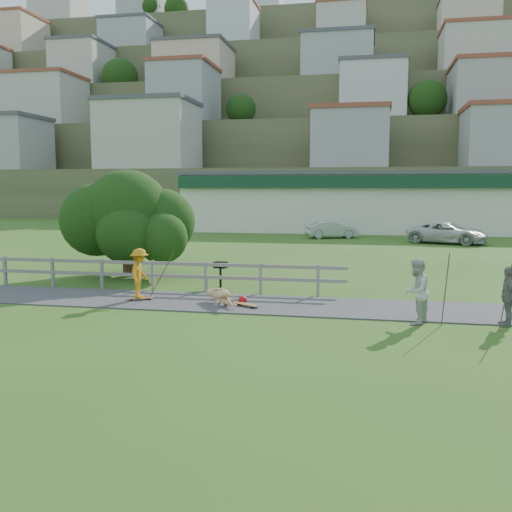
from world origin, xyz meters
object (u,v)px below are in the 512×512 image
object	(u,v)px
spectator_a	(416,291)
car_silver	(332,230)
spectator_b	(508,296)
bbq	(220,275)
car_white	(448,233)
skater_fallen	(222,297)
skater_rider	(140,276)
tree	(128,238)

from	to	relation	value
spectator_a	car_silver	bearing A→B (deg)	-148.51
spectator_b	bbq	xyz separation A→B (m)	(-9.12, 4.29, -0.33)
car_silver	car_white	xyz separation A→B (m)	(7.89, -2.78, 0.08)
car_silver	bbq	distance (m)	22.36
car_white	bbq	xyz separation A→B (m)	(-10.59, -19.42, -0.23)
skater_fallen	car_white	bearing A→B (deg)	25.53
car_silver	car_white	distance (m)	8.36
spectator_a	spectator_b	world-z (taller)	spectator_a
skater_fallen	spectator_b	distance (m)	8.30
spectator_a	spectator_b	distance (m)	2.43
spectator_a	spectator_b	xyz separation A→B (m)	(2.41, 0.27, -0.09)
skater_rider	skater_fallen	xyz separation A→B (m)	(2.84, -0.23, -0.53)
skater_rider	skater_fallen	size ratio (longest dim) A/B	1.01
spectator_b	spectator_a	bearing A→B (deg)	-86.23
car_white	bbq	world-z (taller)	car_white
skater_rider	tree	world-z (taller)	tree
car_silver	tree	bearing A→B (deg)	141.06
skater_rider	tree	distance (m)	5.59
spectator_a	car_silver	size ratio (longest dim) A/B	0.47
skater_rider	car_white	bearing A→B (deg)	-34.80
skater_fallen	bbq	bearing A→B (deg)	64.12
tree	spectator_b	bearing A→B (deg)	-24.37
spectator_a	tree	size ratio (longest dim) A/B	0.31
car_white	bbq	bearing A→B (deg)	172.84
spectator_b	tree	world-z (taller)	tree
skater_rider	spectator_a	size ratio (longest dim) A/B	0.91
skater_rider	tree	bearing A→B (deg)	21.96
spectator_a	car_white	xyz separation A→B (m)	(3.88, 23.98, -0.19)
skater_fallen	spectator_b	size ratio (longest dim) A/B	1.00
car_silver	spectator_b	bearing A→B (deg)	174.20
skater_rider	car_silver	world-z (taller)	skater_rider
skater_fallen	spectator_a	xyz separation A→B (m)	(5.81, -1.31, 0.61)
skater_rider	bbq	size ratio (longest dim) A/B	1.69
skater_rider	car_white	distance (m)	25.70
skater_fallen	spectator_a	bearing A→B (deg)	-54.03
skater_rider	bbq	distance (m)	3.61
car_silver	car_white	size ratio (longest dim) A/B	0.75
car_silver	tree	xyz separation A→B (m)	(-7.20, -20.31, 0.99)
tree	bbq	bearing A→B (deg)	-22.66
spectator_b	car_white	bearing A→B (deg)	173.84
skater_fallen	car_white	world-z (taller)	car_white
spectator_a	car_white	world-z (taller)	spectator_a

